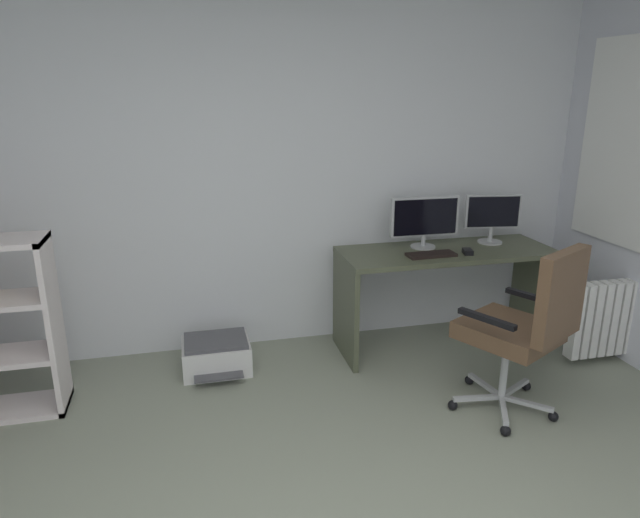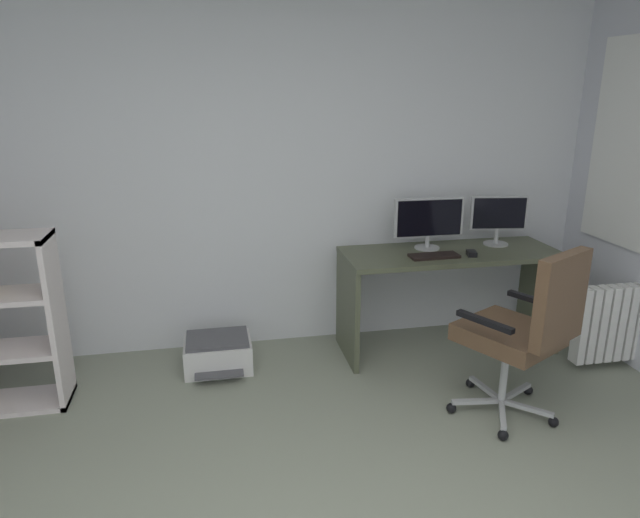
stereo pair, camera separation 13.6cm
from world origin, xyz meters
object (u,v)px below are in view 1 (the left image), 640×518
at_px(desk, 445,275).
at_px(monitor_secondary, 492,214).
at_px(radiator, 615,318).
at_px(keyboard, 431,255).
at_px(office_chair, 526,324).
at_px(computer_mouse, 468,252).
at_px(monitor_main, 425,219).
at_px(printer, 216,355).

relative_size(desk, monitor_secondary, 3.75).
height_order(desk, radiator, desk).
distance_m(keyboard, office_chair, 0.90).
relative_size(keyboard, radiator, 0.49).
distance_m(computer_mouse, office_chair, 0.86).
bearing_deg(radiator, monitor_secondary, 136.85).
bearing_deg(desk, office_chair, -88.56).
xyz_separation_m(desk, radiator, (1.05, -0.51, -0.23)).
relative_size(monitor_main, monitor_secondary, 1.24).
distance_m(desk, keyboard, 0.29).
bearing_deg(office_chair, printer, 150.10).
bearing_deg(monitor_secondary, radiator, -43.15).
relative_size(printer, radiator, 0.65).
bearing_deg(computer_mouse, office_chair, -80.48).
xyz_separation_m(monitor_main, office_chair, (0.17, -1.07, -0.38)).
height_order(monitor_main, keyboard, monitor_main).
height_order(monitor_secondary, keyboard, monitor_secondary).
relative_size(computer_mouse, office_chair, 0.10).
height_order(printer, radiator, radiator).
bearing_deg(printer, monitor_secondary, 2.79).
bearing_deg(monitor_secondary, office_chair, -109.18).
height_order(monitor_secondary, office_chair, monitor_secondary).
distance_m(monitor_main, radiator, 1.48).
bearing_deg(monitor_secondary, computer_mouse, -142.86).
xyz_separation_m(desk, monitor_secondary, (0.40, 0.10, 0.41)).
bearing_deg(monitor_main, desk, -35.02).
xyz_separation_m(keyboard, printer, (-1.49, 0.12, -0.64)).
bearing_deg(computer_mouse, printer, -170.07).
distance_m(desk, monitor_secondary, 0.58).
relative_size(office_chair, radiator, 1.51).
relative_size(monitor_main, office_chair, 0.49).
xyz_separation_m(desk, monitor_main, (-0.14, 0.10, 0.41)).
bearing_deg(computer_mouse, radiator, -7.58).
bearing_deg(desk, printer, -179.96).
bearing_deg(monitor_main, monitor_secondary, 0.01).
xyz_separation_m(monitor_main, monitor_secondary, (0.54, 0.00, 0.00)).
height_order(monitor_main, printer, monitor_main).
height_order(office_chair, radiator, office_chair).
xyz_separation_m(monitor_main, computer_mouse, (0.23, -0.23, -0.20)).
bearing_deg(keyboard, monitor_secondary, 19.13).
height_order(desk, keyboard, keyboard).
bearing_deg(office_chair, radiator, 24.10).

